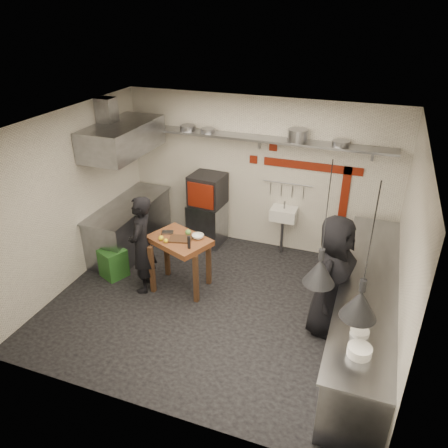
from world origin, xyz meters
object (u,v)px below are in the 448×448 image
(chef_right, at_px, (332,277))
(prep_table, at_px, (181,263))
(green_bin, at_px, (113,263))
(combi_oven, at_px, (208,190))
(chef_left, at_px, (142,245))
(oven_stand, at_px, (207,223))

(chef_right, bearing_deg, prep_table, 99.42)
(prep_table, xyz_separation_m, chef_right, (2.38, -0.21, 0.43))
(green_bin, relative_size, prep_table, 0.54)
(combi_oven, height_order, chef_right, chef_right)
(chef_right, bearing_deg, chef_left, 104.58)
(combi_oven, xyz_separation_m, chef_left, (-0.39, -1.80, -0.28))
(prep_table, bearing_deg, green_bin, -153.91)
(oven_stand, bearing_deg, chef_left, -97.40)
(oven_stand, xyz_separation_m, combi_oven, (0.01, 0.04, 0.69))
(green_bin, distance_m, chef_left, 0.89)
(combi_oven, bearing_deg, chef_left, -97.34)
(oven_stand, distance_m, chef_right, 3.14)
(green_bin, relative_size, chef_right, 0.28)
(green_bin, height_order, chef_right, chef_right)
(oven_stand, bearing_deg, combi_oven, 85.91)
(oven_stand, relative_size, combi_oven, 1.32)
(oven_stand, xyz_separation_m, chef_left, (-0.38, -1.77, 0.41))
(oven_stand, xyz_separation_m, chef_right, (2.55, -1.76, 0.49))
(combi_oven, distance_m, chef_left, 1.87)
(prep_table, relative_size, chef_left, 0.57)
(combi_oven, height_order, chef_left, chef_left)
(chef_right, bearing_deg, green_bin, 102.52)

